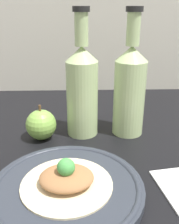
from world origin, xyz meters
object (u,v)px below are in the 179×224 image
Objects in this scene: cider_bottle_left at (82,88)px; cider_bottle_right at (130,88)px; plate at (67,188)px; plated_food at (67,179)px; apple at (41,125)px.

cider_bottle_left is 1.00× the size of cider_bottle_right.
cider_bottle_right is at bearing 57.96° from plate.
plated_food is at bearing -90.00° from plate.
plate is at bearing -97.19° from cider_bottle_left.
cider_bottle_right reaches higher than apple.
plated_food is at bearing -122.04° from cider_bottle_right.
cider_bottle_right is 24.18cm from apple.
cider_bottle_left is 13.79cm from apple.
cider_bottle_left is (3.03, 23.99, 11.30)cm from plate.
cider_bottle_left is (3.03, 23.99, 9.25)cm from plated_food.
plated_food is at bearing -70.68° from apple.
apple is (-7.42, 21.17, 2.74)cm from plate.
plate is 1.69× the size of plated_food.
apple reaches higher than plated_food.
plated_food is 0.53× the size of cider_bottle_left.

